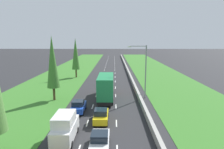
% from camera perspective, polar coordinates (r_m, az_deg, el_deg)
% --- Properties ---
extents(ground_plane, '(300.00, 300.00, 0.00)m').
position_cam_1_polar(ground_plane, '(62.39, -0.75, 0.85)').
color(ground_plane, '#28282B').
rests_on(ground_plane, ground).
extents(grass_verge_left, '(14.00, 140.00, 0.04)m').
position_cam_1_polar(grass_verge_left, '(63.94, -12.16, 0.87)').
color(grass_verge_left, '#387528').
rests_on(grass_verge_left, ground).
extents(grass_verge_right, '(14.00, 140.00, 0.04)m').
position_cam_1_polar(grass_verge_right, '(63.68, 12.27, 0.83)').
color(grass_verge_right, '#387528').
rests_on(grass_verge_right, ground).
extents(median_barrier, '(0.44, 120.00, 0.85)m').
position_cam_1_polar(median_barrier, '(62.45, 4.49, 1.23)').
color(median_barrier, '#9E9B93').
rests_on(median_barrier, ground).
extents(lane_markings, '(3.64, 116.00, 0.01)m').
position_cam_1_polar(lane_markings, '(62.38, -0.75, 0.86)').
color(lane_markings, white).
rests_on(lane_markings, ground).
extents(white_hatchback_centre_lane_second, '(1.74, 3.90, 1.72)m').
position_cam_1_polar(white_hatchback_centre_lane_second, '(19.16, -3.49, -18.42)').
color(white_hatchback_centre_lane_second, white).
rests_on(white_hatchback_centre_lane_second, ground).
extents(yellow_hatchback_centre_lane, '(1.74, 3.90, 1.72)m').
position_cam_1_polar(yellow_hatchback_centre_lane, '(24.72, -3.16, -11.64)').
color(yellow_hatchback_centre_lane, yellow).
rests_on(yellow_hatchback_centre_lane, ground).
extents(green_box_truck_centre_lane, '(2.46, 9.40, 4.18)m').
position_cam_1_polar(green_box_truck_centre_lane, '(33.28, -1.76, -3.48)').
color(green_box_truck_centre_lane, black).
rests_on(green_box_truck_centre_lane, ground).
extents(white_van_left_lane, '(1.96, 4.90, 2.82)m').
position_cam_1_polar(white_van_left_lane, '(20.93, -13.29, -14.40)').
color(white_van_left_lane, white).
rests_on(white_van_left_lane, ground).
extents(green_hatchback_centre_lane, '(1.74, 3.90, 1.72)m').
position_cam_1_polar(green_hatchback_centre_lane, '(43.49, -1.47, -2.07)').
color(green_hatchback_centre_lane, '#237A33').
rests_on(green_hatchback_centre_lane, ground).
extents(blue_hatchback_left_lane, '(1.74, 3.90, 1.72)m').
position_cam_1_polar(blue_hatchback_left_lane, '(28.20, -9.56, -8.98)').
color(blue_hatchback_left_lane, '#1E47B7').
rests_on(blue_hatchback_left_lane, ground).
extents(poplar_tree_second, '(2.07, 2.07, 10.63)m').
position_cam_1_polar(poplar_tree_second, '(33.43, -16.66, 3.44)').
color(poplar_tree_second, '#4C3823').
rests_on(poplar_tree_second, ground).
extents(poplar_tree_third, '(2.06, 2.06, 10.35)m').
position_cam_1_polar(poplar_tree_third, '(52.89, -10.38, 5.83)').
color(poplar_tree_third, '#4C3823').
rests_on(poplar_tree_third, ground).
extents(street_light_mast, '(3.20, 0.28, 9.00)m').
position_cam_1_polar(street_light_mast, '(33.94, 9.07, 1.91)').
color(street_light_mast, gray).
rests_on(street_light_mast, ground).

